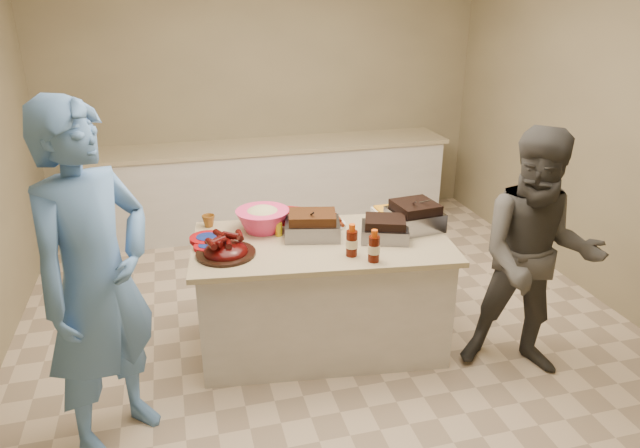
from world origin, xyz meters
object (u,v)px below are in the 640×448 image
object	(u,v)px
roasting_pan	(414,228)
guest_gray	(519,366)
island	(322,343)
plastic_cup	(209,226)
rib_platter	(226,255)
bbq_bottle_a	(351,255)
bbq_bottle_b	(373,261)
guest_blue	(122,433)
coleslaw_bowl	(263,230)
mustard_bottle	(279,236)

from	to	relation	value
roasting_pan	guest_gray	bearing A→B (deg)	-57.17
island	plastic_cup	size ratio (longest dim) A/B	18.62
rib_platter	bbq_bottle_a	world-z (taller)	bbq_bottle_a
rib_platter	plastic_cup	bearing A→B (deg)	97.40
guest_gray	rib_platter	bearing A→B (deg)	-170.18
island	plastic_cup	xyz separation A→B (m)	(-0.70, 0.44, 0.80)
bbq_bottle_a	bbq_bottle_b	world-z (taller)	bbq_bottle_a
rib_platter	guest_gray	bearing A→B (deg)	-16.28
bbq_bottle_a	guest_gray	distance (m)	1.40
bbq_bottle_a	guest_blue	distance (m)	1.69
island	coleslaw_bowl	bearing A→B (deg)	148.51
coleslaw_bowl	bbq_bottle_a	size ratio (longest dim) A/B	1.75
bbq_bottle_b	mustard_bottle	size ratio (longest dim) A/B	1.67
coleslaw_bowl	guest_blue	xyz separation A→B (m)	(-0.99, -0.85, -0.80)
mustard_bottle	guest_gray	distance (m)	1.84
coleslaw_bowl	plastic_cup	world-z (taller)	coleslaw_bowl
island	guest_blue	world-z (taller)	island
bbq_bottle_a	mustard_bottle	bearing A→B (deg)	131.89
roasting_pan	coleslaw_bowl	xyz separation A→B (m)	(-1.03, 0.23, 0.00)
bbq_bottle_a	guest_gray	world-z (taller)	bbq_bottle_a
mustard_bottle	plastic_cup	world-z (taller)	mustard_bottle
plastic_cup	guest_gray	distance (m)	2.32
roasting_pan	plastic_cup	size ratio (longest dim) A/B	3.54
rib_platter	guest_blue	world-z (taller)	rib_platter
roasting_pan	bbq_bottle_a	bearing A→B (deg)	-157.04
island	mustard_bottle	size ratio (longest dim) A/B	13.68
bbq_bottle_a	plastic_cup	bearing A→B (deg)	139.20
island	plastic_cup	distance (m)	1.15
bbq_bottle_a	guest_gray	size ratio (longest dim) A/B	0.13
rib_platter	plastic_cup	size ratio (longest dim) A/B	4.12
rib_platter	plastic_cup	distance (m)	0.50
bbq_bottle_b	coleslaw_bowl	bearing A→B (deg)	131.08
island	guest_gray	xyz separation A→B (m)	(1.21, -0.60, 0.00)
guest_blue	guest_gray	bearing A→B (deg)	-46.71
bbq_bottle_b	plastic_cup	distance (m)	1.24
rib_platter	bbq_bottle_a	xyz separation A→B (m)	(0.76, -0.21, 0.00)
rib_platter	roasting_pan	xyz separation A→B (m)	(1.32, 0.11, 0.00)
rib_platter	guest_gray	size ratio (longest dim) A/B	0.23
island	bbq_bottle_b	size ratio (longest dim) A/B	8.19
guest_blue	bbq_bottle_a	bearing A→B (deg)	-34.24
coleslaw_bowl	mustard_bottle	world-z (taller)	coleslaw_bowl
island	bbq_bottle_a	bearing A→B (deg)	-58.60
bbq_bottle_b	guest_blue	bearing A→B (deg)	-172.82
plastic_cup	rib_platter	bearing A→B (deg)	-82.60
rib_platter	guest_gray	distance (m)	2.09
rib_platter	roasting_pan	world-z (taller)	rib_platter
bbq_bottle_b	rib_platter	bearing A→B (deg)	159.54
bbq_bottle_b	bbq_bottle_a	bearing A→B (deg)	133.41
island	coleslaw_bowl	world-z (taller)	coleslaw_bowl
bbq_bottle_b	guest_blue	size ratio (longest dim) A/B	0.11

